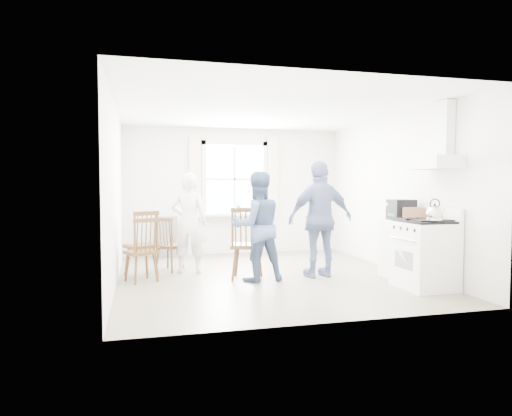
{
  "coord_description": "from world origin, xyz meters",
  "views": [
    {
      "loc": [
        -1.89,
        -6.85,
        1.45
      ],
      "look_at": [
        -0.11,
        0.2,
        1.07
      ],
      "focal_mm": 32.0,
      "sensor_mm": 36.0,
      "label": 1
    }
  ],
  "objects_px": {
    "low_cabinet": "(401,249)",
    "person_mid": "(257,226)",
    "gas_stove": "(425,254)",
    "windsor_chair_a": "(144,237)",
    "stereo_stack": "(401,210)",
    "windsor_chair_b": "(246,235)",
    "windsor_chair_c": "(144,243)",
    "person_right": "(320,219)",
    "person_left": "(189,223)"
  },
  "relations": [
    {
      "from": "gas_stove",
      "to": "windsor_chair_b",
      "type": "distance_m",
      "value": 2.55
    },
    {
      "from": "gas_stove",
      "to": "windsor_chair_a",
      "type": "distance_m",
      "value": 4.15
    },
    {
      "from": "gas_stove",
      "to": "person_left",
      "type": "relative_size",
      "value": 0.68
    },
    {
      "from": "low_cabinet",
      "to": "person_mid",
      "type": "height_order",
      "value": "person_mid"
    },
    {
      "from": "low_cabinet",
      "to": "windsor_chair_a",
      "type": "height_order",
      "value": "windsor_chair_a"
    },
    {
      "from": "gas_stove",
      "to": "low_cabinet",
      "type": "relative_size",
      "value": 1.24
    },
    {
      "from": "stereo_stack",
      "to": "person_right",
      "type": "distance_m",
      "value": 1.23
    },
    {
      "from": "gas_stove",
      "to": "windsor_chair_c",
      "type": "distance_m",
      "value": 3.99
    },
    {
      "from": "windsor_chair_b",
      "to": "person_left",
      "type": "bearing_deg",
      "value": 134.58
    },
    {
      "from": "stereo_stack",
      "to": "person_mid",
      "type": "xyz_separation_m",
      "value": [
        -2.17,
        0.37,
        -0.24
      ]
    },
    {
      "from": "windsor_chair_a",
      "to": "person_mid",
      "type": "relative_size",
      "value": 0.64
    },
    {
      "from": "gas_stove",
      "to": "windsor_chair_c",
      "type": "height_order",
      "value": "gas_stove"
    },
    {
      "from": "stereo_stack",
      "to": "windsor_chair_a",
      "type": "relative_size",
      "value": 0.34
    },
    {
      "from": "person_mid",
      "to": "windsor_chair_c",
      "type": "bearing_deg",
      "value": -13.56
    },
    {
      "from": "gas_stove",
      "to": "windsor_chair_b",
      "type": "bearing_deg",
      "value": 153.43
    },
    {
      "from": "windsor_chair_c",
      "to": "person_right",
      "type": "bearing_deg",
      "value": -4.94
    },
    {
      "from": "stereo_stack",
      "to": "low_cabinet",
      "type": "bearing_deg",
      "value": 36.57
    },
    {
      "from": "windsor_chair_b",
      "to": "person_mid",
      "type": "xyz_separation_m",
      "value": [
        0.15,
        -0.08,
        0.14
      ]
    },
    {
      "from": "gas_stove",
      "to": "person_mid",
      "type": "xyz_separation_m",
      "value": [
        -2.13,
        1.05,
        0.33
      ]
    },
    {
      "from": "person_left",
      "to": "windsor_chair_b",
      "type": "bearing_deg",
      "value": 151.05
    },
    {
      "from": "windsor_chair_a",
      "to": "low_cabinet",
      "type": "bearing_deg",
      "value": -15.23
    },
    {
      "from": "gas_stove",
      "to": "person_right",
      "type": "height_order",
      "value": "person_right"
    },
    {
      "from": "windsor_chair_c",
      "to": "windsor_chair_a",
      "type": "bearing_deg",
      "value": 89.28
    },
    {
      "from": "low_cabinet",
      "to": "person_mid",
      "type": "bearing_deg",
      "value": 170.86
    },
    {
      "from": "person_left",
      "to": "person_mid",
      "type": "xyz_separation_m",
      "value": [
        0.93,
        -0.87,
        -0.0
      ]
    },
    {
      "from": "gas_stove",
      "to": "windsor_chair_c",
      "type": "bearing_deg",
      "value": 160.68
    },
    {
      "from": "low_cabinet",
      "to": "windsor_chair_b",
      "type": "distance_m",
      "value": 2.39
    },
    {
      "from": "windsor_chair_c",
      "to": "person_right",
      "type": "height_order",
      "value": "person_right"
    },
    {
      "from": "windsor_chair_a",
      "to": "windsor_chair_c",
      "type": "height_order",
      "value": "windsor_chair_a"
    },
    {
      "from": "gas_stove",
      "to": "person_mid",
      "type": "bearing_deg",
      "value": 153.64
    },
    {
      "from": "person_left",
      "to": "person_right",
      "type": "xyz_separation_m",
      "value": [
        1.95,
        -0.84,
        0.09
      ]
    },
    {
      "from": "low_cabinet",
      "to": "windsor_chair_a",
      "type": "bearing_deg",
      "value": 164.77
    },
    {
      "from": "windsor_chair_a",
      "to": "person_right",
      "type": "bearing_deg",
      "value": -13.8
    },
    {
      "from": "low_cabinet",
      "to": "windsor_chair_b",
      "type": "relative_size",
      "value": 0.81
    },
    {
      "from": "stereo_stack",
      "to": "person_left",
      "type": "bearing_deg",
      "value": 158.12
    },
    {
      "from": "person_left",
      "to": "gas_stove",
      "type": "bearing_deg",
      "value": 164.19
    },
    {
      "from": "gas_stove",
      "to": "windsor_chair_c",
      "type": "xyz_separation_m",
      "value": [
        -3.77,
        1.32,
        0.1
      ]
    },
    {
      "from": "stereo_stack",
      "to": "windsor_chair_b",
      "type": "height_order",
      "value": "stereo_stack"
    },
    {
      "from": "windsor_chair_b",
      "to": "person_left",
      "type": "relative_size",
      "value": 0.68
    },
    {
      "from": "windsor_chair_a",
      "to": "person_right",
      "type": "relative_size",
      "value": 0.57
    },
    {
      "from": "windsor_chair_a",
      "to": "person_right",
      "type": "xyz_separation_m",
      "value": [
        2.66,
        -0.65,
        0.27
      ]
    },
    {
      "from": "windsor_chair_b",
      "to": "windsor_chair_c",
      "type": "relative_size",
      "value": 1.15
    },
    {
      "from": "gas_stove",
      "to": "stereo_stack",
      "type": "height_order",
      "value": "stereo_stack"
    },
    {
      "from": "person_mid",
      "to": "low_cabinet",
      "type": "bearing_deg",
      "value": 166.55
    },
    {
      "from": "person_mid",
      "to": "gas_stove",
      "type": "bearing_deg",
      "value": 149.34
    },
    {
      "from": "windsor_chair_a",
      "to": "person_mid",
      "type": "xyz_separation_m",
      "value": [
        1.63,
        -0.69,
        0.18
      ]
    },
    {
      "from": "low_cabinet",
      "to": "person_right",
      "type": "relative_size",
      "value": 0.5
    },
    {
      "from": "gas_stove",
      "to": "person_right",
      "type": "relative_size",
      "value": 0.62
    },
    {
      "from": "gas_stove",
      "to": "person_left",
      "type": "xyz_separation_m",
      "value": [
        -3.05,
        1.93,
        0.34
      ]
    },
    {
      "from": "low_cabinet",
      "to": "windsor_chair_b",
      "type": "height_order",
      "value": "windsor_chair_b"
    }
  ]
}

